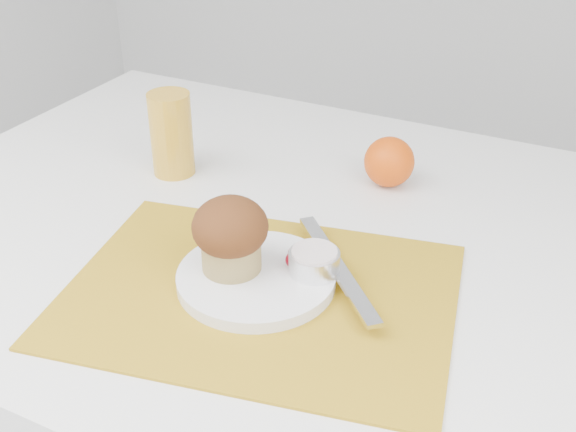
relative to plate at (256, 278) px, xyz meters
The scene contains 10 objects.
placemat 0.02m from the plate, 50.26° to the right, with size 0.43×0.31×0.00m, color #B38618.
plate is the anchor object (origin of this frame).
ramekin 0.07m from the plate, 29.13° to the left, with size 0.06×0.06×0.03m, color silver.
cream 0.07m from the plate, 29.13° to the left, with size 0.05×0.05×0.01m, color silver.
raspberry_near 0.05m from the plate, 56.49° to the left, with size 0.02×0.02×0.02m, color #54020C.
raspberry_far 0.05m from the plate, 40.80° to the left, with size 0.02×0.02×0.02m, color #59020C.
butter_knife 0.09m from the plate, 31.31° to the left, with size 0.22×0.02×0.01m, color silver.
orange 0.30m from the plate, 80.67° to the left, with size 0.07×0.07×0.07m, color #ED5208.
juice_glass 0.32m from the plate, 141.48° to the left, with size 0.06×0.06×0.12m, color gold.
muffin 0.06m from the plate, behind, with size 0.09×0.09×0.09m.
Camera 1 is at (0.31, -0.66, 1.24)m, focal length 45.00 mm.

